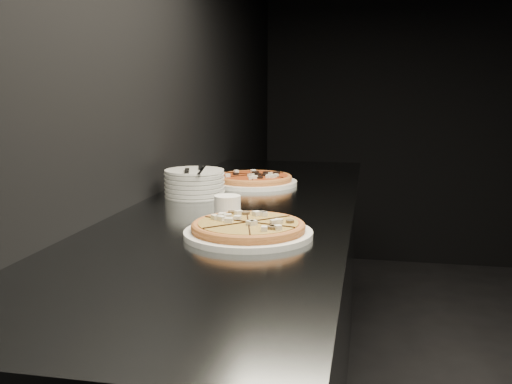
% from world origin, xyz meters
% --- Properties ---
extents(wall_left, '(0.02, 5.00, 2.80)m').
position_xyz_m(wall_left, '(-2.50, 0.00, 1.40)').
color(wall_left, black).
rests_on(wall_left, floor).
extents(counter, '(0.74, 2.44, 0.92)m').
position_xyz_m(counter, '(-2.13, 0.00, 0.46)').
color(counter, slate).
rests_on(counter, floor).
extents(pizza_mushroom, '(0.38, 0.38, 0.04)m').
position_xyz_m(pizza_mushroom, '(-2.03, -0.42, 0.94)').
color(pizza_mushroom, white).
rests_on(pizza_mushroom, counter).
extents(pizza_tomato, '(0.41, 0.41, 0.04)m').
position_xyz_m(pizza_tomato, '(-2.18, 0.41, 0.94)').
color(pizza_tomato, white).
rests_on(pizza_tomato, counter).
extents(plate_stack, '(0.22, 0.22, 0.10)m').
position_xyz_m(plate_stack, '(-2.35, 0.12, 0.97)').
color(plate_stack, white).
rests_on(plate_stack, counter).
extents(cutlery, '(0.07, 0.23, 0.01)m').
position_xyz_m(cutlery, '(-2.34, 0.10, 1.02)').
color(cutlery, silver).
rests_on(cutlery, plate_stack).
extents(ramekin, '(0.08, 0.08, 0.07)m').
position_xyz_m(ramekin, '(-2.14, -0.22, 0.96)').
color(ramekin, white).
rests_on(ramekin, counter).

